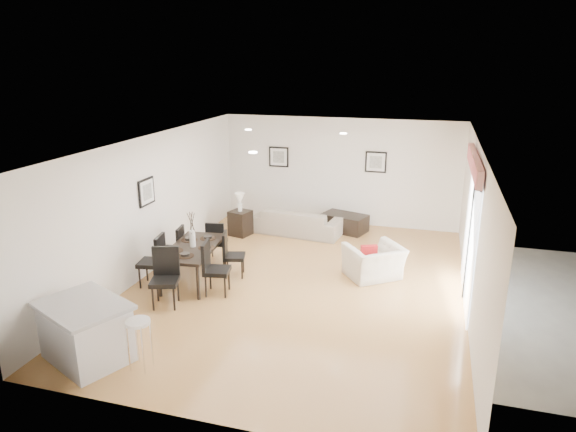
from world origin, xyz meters
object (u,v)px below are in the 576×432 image
(dining_chair_head, at_px, (165,273))
(dining_chair_enear, at_px, (212,265))
(side_table, at_px, (240,223))
(sofa, at_px, (298,222))
(coffee_table, at_px, (344,223))
(dining_chair_efar, at_px, (230,252))
(dining_chair_wnear, at_px, (155,258))
(dining_chair_foot, at_px, (216,239))
(kitchen_island, at_px, (86,331))
(dining_table, at_px, (193,250))
(armchair, at_px, (374,262))
(bar_stool, at_px, (138,327))
(dining_chair_wfar, at_px, (176,246))

(dining_chair_head, bearing_deg, dining_chair_enear, 27.23)
(side_table, bearing_deg, sofa, 19.70)
(sofa, relative_size, coffee_table, 1.98)
(sofa, distance_m, dining_chair_efar, 2.88)
(dining_chair_wnear, relative_size, dining_chair_foot, 1.15)
(dining_chair_efar, relative_size, side_table, 1.49)
(dining_chair_wnear, bearing_deg, dining_chair_efar, 114.82)
(dining_chair_efar, distance_m, kitchen_island, 3.38)
(dining_table, height_order, kitchen_island, kitchen_island)
(armchair, xyz_separation_m, dining_chair_head, (-3.32, -2.11, 0.24))
(dining_table, bearing_deg, sofa, 63.62)
(dining_table, xyz_separation_m, bar_stool, (0.60, -2.88, 0.01))
(dining_chair_efar, distance_m, dining_chair_foot, 0.86)
(coffee_table, xyz_separation_m, kitchen_island, (-2.50, -6.60, 0.22))
(armchair, distance_m, dining_chair_wnear, 4.15)
(armchair, relative_size, side_table, 1.67)
(dining_chair_wfar, bearing_deg, dining_chair_wnear, -8.42)
(dining_chair_wfar, height_order, coffee_table, dining_chair_wfar)
(dining_chair_enear, relative_size, dining_chair_foot, 1.14)
(dining_chair_wnear, distance_m, kitchen_island, 2.51)
(dining_table, xyz_separation_m, dining_chair_wfar, (-0.59, 0.43, -0.13))
(coffee_table, xyz_separation_m, bar_stool, (-1.65, -6.60, 0.42))
(dining_chair_enear, distance_m, dining_chair_foot, 1.57)
(dining_table, distance_m, side_table, 2.75)
(armchair, bearing_deg, side_table, -62.55)
(armchair, bearing_deg, kitchen_island, 11.53)
(dining_chair_head, bearing_deg, dining_chair_wnear, 114.60)
(armchair, height_order, dining_chair_efar, dining_chair_efar)
(dining_chair_wfar, bearing_deg, dining_chair_foot, 126.19)
(dining_table, xyz_separation_m, dining_chair_enear, (0.58, -0.43, -0.07))
(kitchen_island, bearing_deg, armchair, 73.08)
(dining_table, relative_size, bar_stool, 2.37)
(sofa, bearing_deg, bar_stool, 90.53)
(armchair, relative_size, dining_table, 0.58)
(dining_table, bearing_deg, kitchen_island, -100.75)
(dining_table, xyz_separation_m, dining_chair_efar, (0.59, 0.39, -0.12))
(dining_chair_efar, distance_m, coffee_table, 3.73)
(dining_chair_wnear, relative_size, dining_chair_enear, 1.01)
(armchair, bearing_deg, dining_chair_wnear, -15.72)
(armchair, relative_size, dining_chair_head, 0.99)
(dining_chair_efar, bearing_deg, armchair, -91.48)
(dining_chair_wnear, relative_size, bar_stool, 1.35)
(bar_stool, bearing_deg, kitchen_island, 180.00)
(dining_chair_enear, bearing_deg, kitchen_island, 150.55)
(sofa, distance_m, dining_table, 3.43)
(dining_chair_head, relative_size, dining_chair_foot, 1.18)
(dining_chair_wfar, xyz_separation_m, dining_chair_foot, (0.60, 0.61, -0.01))
(dining_chair_enear, height_order, dining_chair_efar, dining_chair_enear)
(sofa, relative_size, dining_chair_head, 2.07)
(armchair, distance_m, dining_chair_foot, 3.28)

